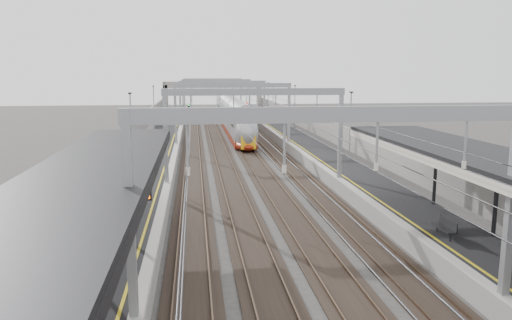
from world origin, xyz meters
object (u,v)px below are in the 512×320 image
object	(u,v)px
overbridge	(213,89)
train	(233,118)
signal_green	(189,110)
bench	(446,226)

from	to	relation	value
overbridge	train	xyz separation A→B (m)	(1.50, -37.96, -3.29)
train	signal_green	size ratio (longest dim) A/B	13.63
bench	train	bearing A→B (deg)	96.26
overbridge	signal_green	world-z (taller)	overbridge
bench	signal_green	distance (m)	67.57
signal_green	overbridge	bearing A→B (deg)	78.45
train	signal_green	distance (m)	14.20
overbridge	train	world-z (taller)	overbridge
bench	signal_green	size ratio (longest dim) A/B	0.50
overbridge	bench	distance (m)	92.19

